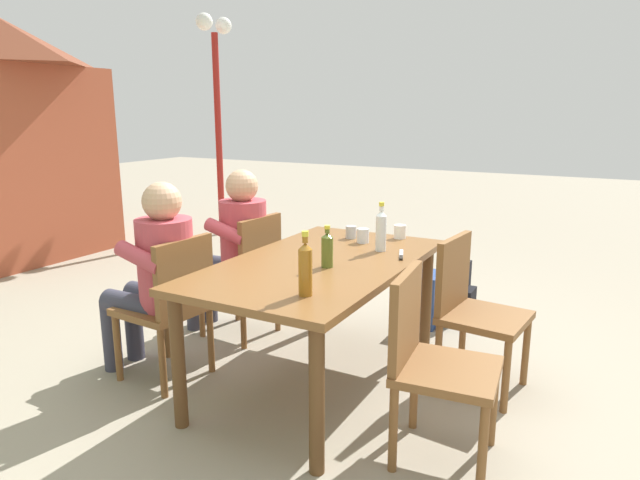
{
  "coord_description": "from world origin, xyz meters",
  "views": [
    {
      "loc": [
        -2.66,
        -1.44,
        1.57
      ],
      "look_at": [
        0.0,
        0.0,
        0.86
      ],
      "focal_mm": 31.32,
      "sensor_mm": 36.0,
      "label": 1
    }
  ],
  "objects_px": {
    "chair_near_right": "(472,305)",
    "cup_steel": "(351,232)",
    "chair_near_left": "(430,356)",
    "table_knife": "(401,255)",
    "person_in_plaid_shirt": "(235,244)",
    "cup_glass": "(363,236)",
    "lamp_post": "(216,81)",
    "cup_white": "(400,232)",
    "chair_far_right": "(248,269)",
    "chair_far_left": "(172,301)",
    "dining_table": "(320,276)",
    "bottle_amber": "(305,268)",
    "backpack_by_near_side": "(456,290)",
    "backpack_by_far_side": "(430,300)",
    "bottle_clear": "(381,230)",
    "person_in_white_shirt": "(156,271)",
    "bottle_olive": "(327,249)"
  },
  "relations": [
    {
      "from": "person_in_white_shirt",
      "to": "backpack_by_far_side",
      "type": "distance_m",
      "value": 2.0
    },
    {
      "from": "bottle_clear",
      "to": "bottle_amber",
      "type": "bearing_deg",
      "value": -178.99
    },
    {
      "from": "chair_far_left",
      "to": "table_knife",
      "type": "relative_size",
      "value": 3.74
    },
    {
      "from": "bottle_clear",
      "to": "lamp_post",
      "type": "distance_m",
      "value": 4.29
    },
    {
      "from": "chair_far_left",
      "to": "cup_white",
      "type": "distance_m",
      "value": 1.51
    },
    {
      "from": "lamp_post",
      "to": "bottle_clear",
      "type": "bearing_deg",
      "value": -128.39
    },
    {
      "from": "chair_near_left",
      "to": "person_in_plaid_shirt",
      "type": "bearing_deg",
      "value": 65.42
    },
    {
      "from": "cup_steel",
      "to": "table_knife",
      "type": "relative_size",
      "value": 0.35
    },
    {
      "from": "backpack_by_far_side",
      "to": "lamp_post",
      "type": "relative_size",
      "value": 0.15
    },
    {
      "from": "chair_near_right",
      "to": "bottle_amber",
      "type": "distance_m",
      "value": 1.15
    },
    {
      "from": "backpack_by_near_side",
      "to": "backpack_by_far_side",
      "type": "bearing_deg",
      "value": 157.31
    },
    {
      "from": "chair_near_right",
      "to": "backpack_by_far_side",
      "type": "height_order",
      "value": "chair_near_right"
    },
    {
      "from": "person_in_plaid_shirt",
      "to": "cup_glass",
      "type": "height_order",
      "value": "person_in_plaid_shirt"
    },
    {
      "from": "cup_glass",
      "to": "backpack_by_far_side",
      "type": "height_order",
      "value": "cup_glass"
    },
    {
      "from": "table_knife",
      "to": "dining_table",
      "type": "bearing_deg",
      "value": 130.99
    },
    {
      "from": "person_in_white_shirt",
      "to": "bottle_amber",
      "type": "height_order",
      "value": "person_in_white_shirt"
    },
    {
      "from": "person_in_plaid_shirt",
      "to": "bottle_clear",
      "type": "height_order",
      "value": "person_in_plaid_shirt"
    },
    {
      "from": "chair_far_right",
      "to": "lamp_post",
      "type": "distance_m",
      "value": 3.73
    },
    {
      "from": "chair_far_left",
      "to": "backpack_by_far_side",
      "type": "height_order",
      "value": "chair_far_left"
    },
    {
      "from": "chair_far_left",
      "to": "cup_white",
      "type": "xyz_separation_m",
      "value": [
        1.13,
        -0.96,
        0.3
      ]
    },
    {
      "from": "person_in_plaid_shirt",
      "to": "cup_glass",
      "type": "distance_m",
      "value": 0.93
    },
    {
      "from": "chair_far_left",
      "to": "table_knife",
      "type": "bearing_deg",
      "value": -58.49
    },
    {
      "from": "backpack_by_far_side",
      "to": "cup_glass",
      "type": "bearing_deg",
      "value": 159.44
    },
    {
      "from": "person_in_plaid_shirt",
      "to": "cup_steel",
      "type": "xyz_separation_m",
      "value": [
        0.22,
        -0.79,
        0.13
      ]
    },
    {
      "from": "bottle_amber",
      "to": "cup_glass",
      "type": "height_order",
      "value": "bottle_amber"
    },
    {
      "from": "chair_near_right",
      "to": "person_in_plaid_shirt",
      "type": "height_order",
      "value": "person_in_plaid_shirt"
    },
    {
      "from": "chair_far_right",
      "to": "person_in_white_shirt",
      "type": "distance_m",
      "value": 0.77
    },
    {
      "from": "bottle_clear",
      "to": "backpack_by_far_side",
      "type": "height_order",
      "value": "bottle_clear"
    },
    {
      "from": "lamp_post",
      "to": "backpack_by_near_side",
      "type": "bearing_deg",
      "value": -113.19
    },
    {
      "from": "chair_far_left",
      "to": "person_in_plaid_shirt",
      "type": "height_order",
      "value": "person_in_plaid_shirt"
    },
    {
      "from": "chair_near_left",
      "to": "table_knife",
      "type": "relative_size",
      "value": 3.74
    },
    {
      "from": "chair_far_right",
      "to": "table_knife",
      "type": "bearing_deg",
      "value": -92.6
    },
    {
      "from": "chair_near_left",
      "to": "lamp_post",
      "type": "relative_size",
      "value": 0.33
    },
    {
      "from": "person_in_plaid_shirt",
      "to": "chair_far_right",
      "type": "bearing_deg",
      "value": -92.93
    },
    {
      "from": "chair_far_left",
      "to": "cup_glass",
      "type": "xyz_separation_m",
      "value": [
        0.9,
        -0.8,
        0.3
      ]
    },
    {
      "from": "bottle_clear",
      "to": "table_knife",
      "type": "distance_m",
      "value": 0.21
    },
    {
      "from": "chair_near_left",
      "to": "table_knife",
      "type": "bearing_deg",
      "value": 30.24
    },
    {
      "from": "chair_near_left",
      "to": "backpack_by_far_side",
      "type": "relative_size",
      "value": 2.22
    },
    {
      "from": "dining_table",
      "to": "person_in_white_shirt",
      "type": "height_order",
      "value": "person_in_white_shirt"
    },
    {
      "from": "cup_white",
      "to": "lamp_post",
      "type": "relative_size",
      "value": 0.03
    },
    {
      "from": "chair_near_right",
      "to": "cup_white",
      "type": "bearing_deg",
      "value": 57.73
    },
    {
      "from": "chair_near_left",
      "to": "backpack_by_far_side",
      "type": "xyz_separation_m",
      "value": [
        1.57,
        0.49,
        -0.3
      ]
    },
    {
      "from": "cup_steel",
      "to": "backpack_by_near_side",
      "type": "xyz_separation_m",
      "value": [
        0.88,
        -0.49,
        -0.58
      ]
    },
    {
      "from": "dining_table",
      "to": "lamp_post",
      "type": "distance_m",
      "value": 4.43
    },
    {
      "from": "backpack_by_near_side",
      "to": "lamp_post",
      "type": "bearing_deg",
      "value": 66.81
    },
    {
      "from": "person_in_white_shirt",
      "to": "table_knife",
      "type": "height_order",
      "value": "person_in_white_shirt"
    },
    {
      "from": "bottle_amber",
      "to": "backpack_by_near_side",
      "type": "bearing_deg",
      "value": -4.93
    },
    {
      "from": "bottle_olive",
      "to": "cup_glass",
      "type": "relative_size",
      "value": 2.51
    },
    {
      "from": "chair_near_left",
      "to": "person_in_white_shirt",
      "type": "distance_m",
      "value": 1.66
    },
    {
      "from": "chair_near_right",
      "to": "cup_steel",
      "type": "xyz_separation_m",
      "value": [
        0.21,
        0.86,
        0.29
      ]
    }
  ]
}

